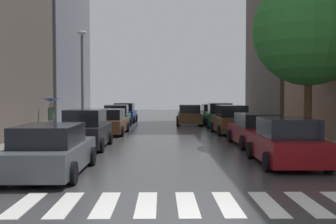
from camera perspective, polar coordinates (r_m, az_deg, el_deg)
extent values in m
cube|color=#38383B|center=(31.98, 0.13, -2.01)|extent=(28.00, 72.00, 0.04)
cube|color=gray|center=(32.51, -11.41, -1.82)|extent=(3.00, 72.00, 0.15)
cube|color=gray|center=(32.74, 11.58, -1.79)|extent=(3.00, 72.00, 0.15)
cube|color=silver|center=(9.91, -19.13, -11.94)|extent=(0.45, 2.20, 0.01)
cube|color=silver|center=(9.67, -13.94, -12.23)|extent=(0.45, 2.20, 0.01)
cube|color=silver|center=(9.51, -8.53, -12.43)|extent=(0.45, 2.20, 0.01)
cube|color=silver|center=(9.44, -2.97, -12.53)|extent=(0.45, 2.20, 0.01)
cube|color=silver|center=(9.45, 2.62, -12.51)|extent=(0.45, 2.20, 0.01)
cube|color=silver|center=(9.54, 8.15, -12.38)|extent=(0.45, 2.20, 0.01)
cube|color=silver|center=(9.72, 13.52, -12.15)|extent=(0.45, 2.20, 0.01)
cube|color=silver|center=(9.98, 18.64, -11.83)|extent=(0.45, 2.20, 0.01)
cube|color=slate|center=(38.48, -17.00, 12.18)|extent=(6.00, 13.92, 18.08)
cube|color=#474C51|center=(13.26, -15.70, -5.88)|extent=(1.94, 4.71, 0.75)
cube|color=black|center=(12.96, -16.01, -3.06)|extent=(1.71, 2.59, 0.61)
cylinder|color=black|center=(15.04, -17.74, -5.81)|extent=(0.22, 0.64, 0.64)
cylinder|color=black|center=(14.59, -10.42, -5.98)|extent=(0.22, 0.64, 0.64)
cylinder|color=black|center=(12.14, -22.06, -7.82)|extent=(0.22, 0.64, 0.64)
cylinder|color=black|center=(11.59, -13.03, -8.19)|extent=(0.22, 0.64, 0.64)
cube|color=black|center=(19.26, -11.13, -3.07)|extent=(1.77, 4.41, 0.88)
cube|color=black|center=(18.98, -11.27, -0.72)|extent=(1.55, 2.43, 0.72)
cylinder|color=black|center=(20.88, -12.78, -3.48)|extent=(0.22, 0.64, 0.64)
cylinder|color=black|center=(20.58, -7.98, -3.53)|extent=(0.22, 0.64, 0.64)
cylinder|color=black|center=(18.06, -14.71, -4.41)|extent=(0.22, 0.64, 0.64)
cylinder|color=black|center=(17.72, -9.17, -4.49)|extent=(0.22, 0.64, 0.64)
cube|color=brown|center=(25.84, -7.90, -1.80)|extent=(1.89, 4.67, 0.76)
cube|color=black|center=(25.58, -7.99, -0.29)|extent=(1.62, 2.58, 0.62)
cylinder|color=black|center=(27.50, -9.24, -2.05)|extent=(0.24, 0.65, 0.64)
cylinder|color=black|center=(27.26, -5.58, -2.07)|extent=(0.24, 0.65, 0.64)
cylinder|color=black|center=(24.52, -10.47, -2.60)|extent=(0.24, 0.65, 0.64)
cylinder|color=black|center=(24.24, -6.37, -2.63)|extent=(0.24, 0.65, 0.64)
cube|color=#0C4C2D|center=(31.33, -7.01, -1.01)|extent=(1.88, 4.12, 0.82)
cube|color=black|center=(31.09, -7.06, 0.35)|extent=(1.64, 2.28, 0.67)
cylinder|color=black|center=(32.78, -8.38, -1.33)|extent=(0.23, 0.64, 0.64)
cylinder|color=black|center=(32.62, -5.20, -1.33)|extent=(0.23, 0.64, 0.64)
cylinder|color=black|center=(30.11, -8.98, -1.66)|extent=(0.23, 0.64, 0.64)
cylinder|color=black|center=(29.93, -5.51, -1.67)|extent=(0.23, 0.64, 0.64)
cube|color=navy|center=(36.70, -5.96, -0.49)|extent=(1.90, 4.08, 0.84)
cube|color=black|center=(36.47, -6.00, 0.69)|extent=(1.64, 2.26, 0.69)
cylinder|color=black|center=(38.14, -7.08, -0.80)|extent=(0.23, 0.64, 0.64)
cylinder|color=black|center=(37.95, -4.38, -0.81)|extent=(0.23, 0.64, 0.64)
cylinder|color=black|center=(35.51, -7.64, -1.04)|extent=(0.23, 0.64, 0.64)
cylinder|color=black|center=(35.30, -4.74, -1.05)|extent=(0.23, 0.64, 0.64)
cube|color=maroon|center=(15.09, 15.84, -4.77)|extent=(1.98, 4.27, 0.80)
cube|color=black|center=(14.82, 16.09, -2.07)|extent=(1.72, 2.36, 0.66)
cylinder|color=black|center=(16.25, 11.25, -5.13)|extent=(0.23, 0.64, 0.64)
cylinder|color=black|center=(16.72, 17.68, -4.99)|extent=(0.23, 0.64, 0.64)
cylinder|color=black|center=(13.55, 13.53, -6.66)|extent=(0.23, 0.64, 0.64)
cylinder|color=black|center=(14.11, 21.11, -6.39)|extent=(0.23, 0.64, 0.64)
cube|color=maroon|center=(20.28, 11.87, -2.98)|extent=(1.94, 4.65, 0.75)
cube|color=black|center=(20.01, 12.05, -1.09)|extent=(1.67, 2.57, 0.62)
cylinder|color=black|center=(21.58, 8.51, -3.26)|extent=(0.23, 0.64, 0.64)
cylinder|color=black|center=(22.00, 13.23, -3.19)|extent=(0.23, 0.64, 0.64)
cylinder|color=black|center=(18.62, 10.25, -4.17)|extent=(0.23, 0.64, 0.64)
cylinder|color=black|center=(19.10, 15.65, -4.05)|extent=(0.23, 0.64, 0.64)
cube|color=brown|center=(26.25, 8.57, -1.60)|extent=(1.97, 4.24, 0.89)
cube|color=black|center=(26.01, 8.67, 0.14)|extent=(1.69, 2.35, 0.72)
cylinder|color=black|center=(27.47, 6.11, -2.04)|extent=(0.24, 0.65, 0.64)
cylinder|color=black|center=(27.81, 9.88, -2.00)|extent=(0.24, 0.65, 0.64)
cylinder|color=black|center=(24.75, 7.08, -2.53)|extent=(0.24, 0.65, 0.64)
cylinder|color=black|center=(25.13, 11.24, -2.48)|extent=(0.24, 0.65, 0.64)
cube|color=#0C4C2D|center=(31.61, 7.07, -0.91)|extent=(2.04, 4.47, 0.90)
cube|color=black|center=(31.36, 7.12, 0.56)|extent=(1.73, 2.49, 0.73)
cylinder|color=black|center=(33.00, 5.23, -1.29)|extent=(0.25, 0.65, 0.64)
cylinder|color=black|center=(33.17, 8.42, -1.29)|extent=(0.25, 0.65, 0.64)
cylinder|color=black|center=(30.11, 5.58, -1.64)|extent=(0.25, 0.65, 0.64)
cylinder|color=black|center=(30.30, 9.07, -1.64)|extent=(0.25, 0.65, 0.64)
cube|color=#0C4C2D|center=(37.84, 5.94, -0.46)|extent=(1.86, 4.46, 0.77)
cube|color=black|center=(37.59, 5.99, 0.60)|extent=(1.63, 2.46, 0.63)
cylinder|color=black|center=(39.21, 4.35, -0.70)|extent=(0.22, 0.64, 0.64)
cylinder|color=black|center=(39.43, 7.01, -0.70)|extent=(0.22, 0.64, 0.64)
cylinder|color=black|center=(36.29, 4.79, -0.96)|extent=(0.22, 0.64, 0.64)
cylinder|color=black|center=(36.52, 7.66, -0.95)|extent=(0.22, 0.64, 0.64)
cube|color=brown|center=(33.71, 2.94, -0.77)|extent=(1.96, 4.41, 0.80)
cube|color=black|center=(33.46, 2.96, 0.45)|extent=(1.69, 2.44, 0.65)
cylinder|color=black|center=(35.13, 1.34, -1.06)|extent=(0.24, 0.65, 0.64)
cylinder|color=black|center=(35.20, 4.35, -1.06)|extent=(0.24, 0.65, 0.64)
cylinder|color=black|center=(32.26, 1.40, -1.37)|extent=(0.24, 0.65, 0.64)
cylinder|color=black|center=(32.34, 4.68, -1.36)|extent=(0.24, 0.65, 0.64)
cylinder|color=gray|center=(24.05, -15.72, -2.11)|extent=(0.28, 0.28, 0.87)
cylinder|color=#38513D|center=(24.00, -15.74, -0.26)|extent=(0.36, 0.36, 0.69)
sphere|color=tan|center=(23.98, -15.76, 0.88)|extent=(0.27, 0.27, 0.27)
cone|color=navy|center=(23.98, -15.76, 1.59)|extent=(1.01, 1.01, 0.20)
cylinder|color=#333338|center=(23.99, -15.75, 0.67)|extent=(0.02, 0.02, 0.78)
cylinder|color=#513823|center=(20.98, 18.63, 0.27)|extent=(0.36, 0.36, 3.11)
sphere|color=#2E7B32|center=(21.19, 18.78, 10.64)|extent=(5.33, 5.33, 5.33)
cylinder|color=#595B60|center=(26.69, -11.68, 3.90)|extent=(0.16, 0.16, 6.02)
ellipsoid|color=beige|center=(26.96, -11.74, 10.63)|extent=(0.60, 0.28, 0.24)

